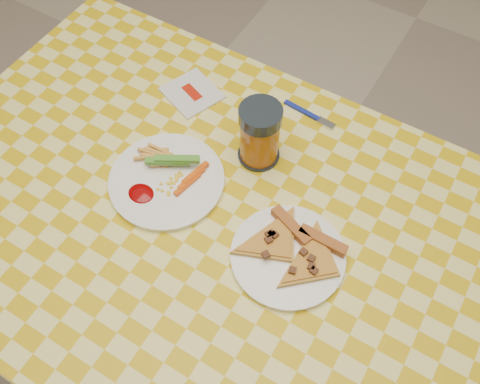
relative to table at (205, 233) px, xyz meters
name	(u,v)px	position (x,y,z in m)	size (l,w,h in m)	color
ground	(217,333)	(0.00, 0.00, -0.68)	(8.00, 8.00, 0.00)	beige
table	(205,233)	(0.00, 0.00, 0.00)	(1.28, 0.88, 0.76)	silver
plate_left	(167,181)	(-0.11, 0.03, 0.08)	(0.24, 0.24, 0.01)	white
plate_right	(288,257)	(0.19, 0.01, 0.08)	(0.22, 0.22, 0.01)	white
fries_veggies	(167,170)	(-0.12, 0.04, 0.10)	(0.17, 0.16, 0.04)	#F3AC4D
pizza_slices	(294,248)	(0.20, 0.02, 0.09)	(0.23, 0.22, 0.02)	gold
drink_glass	(260,135)	(0.02, 0.19, 0.15)	(0.09, 0.09, 0.15)	black
napkin	(192,93)	(-0.20, 0.27, 0.08)	(0.15, 0.15, 0.01)	silver
fork	(310,114)	(0.06, 0.35, 0.08)	(0.13, 0.03, 0.01)	navy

